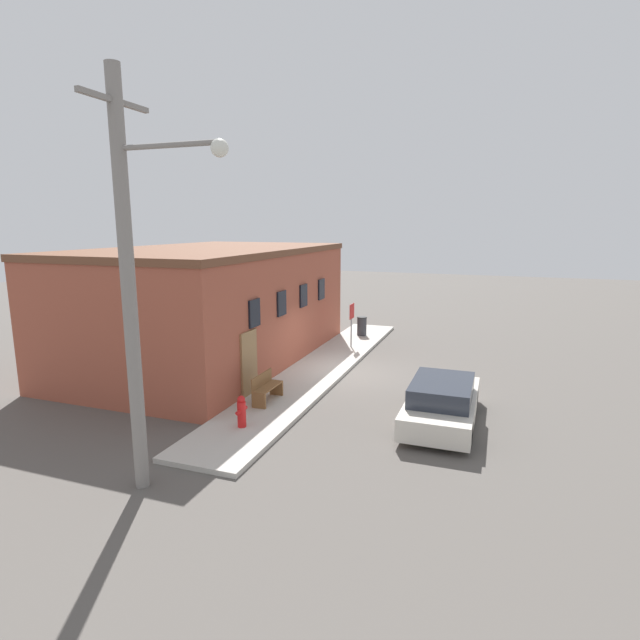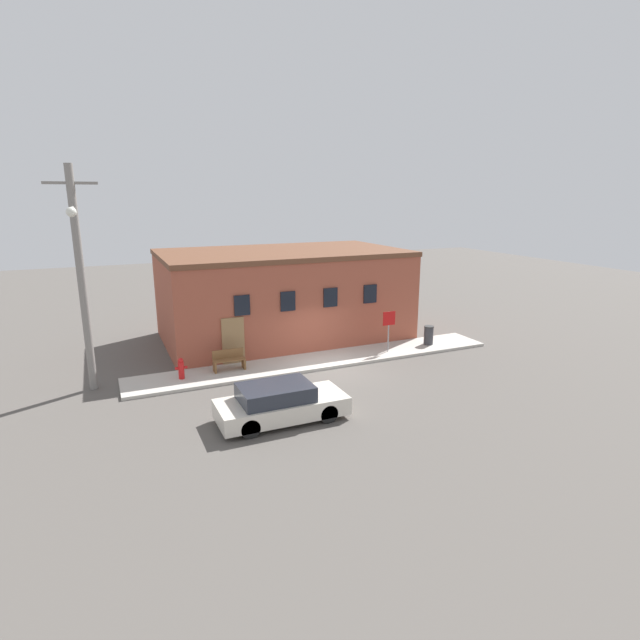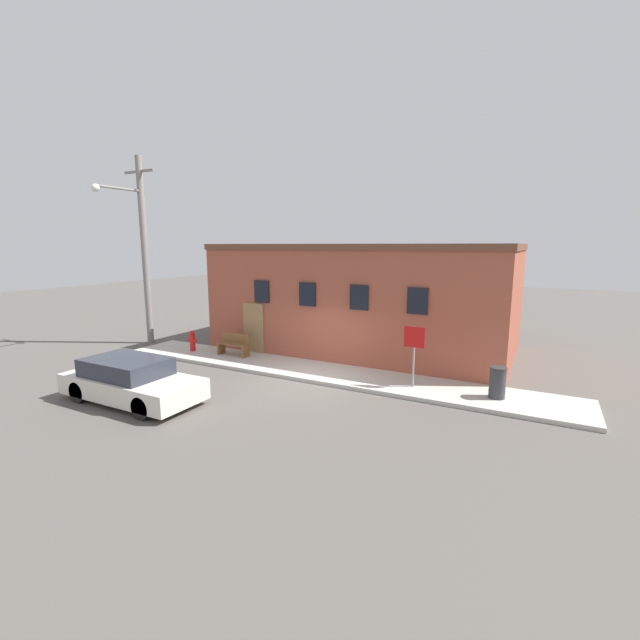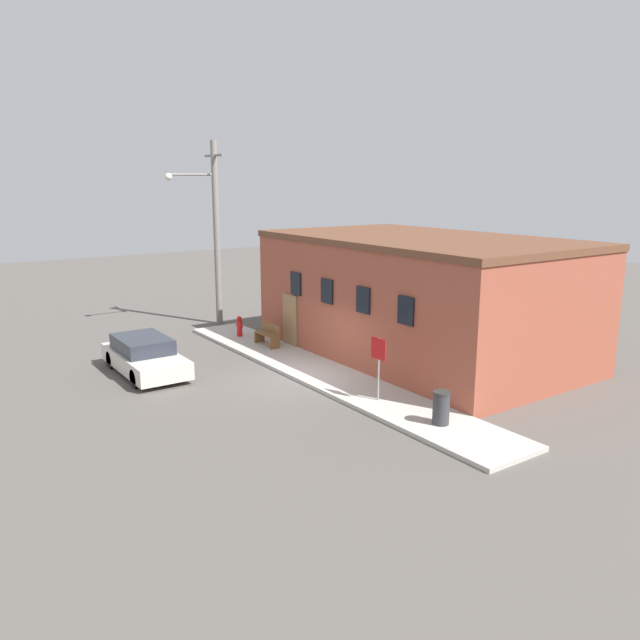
{
  "view_description": "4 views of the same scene",
  "coord_description": "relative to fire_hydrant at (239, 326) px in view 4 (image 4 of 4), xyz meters",
  "views": [
    {
      "loc": [
        -17.36,
        -5.18,
        5.52
      ],
      "look_at": [
        -0.02,
        1.11,
        1.97
      ],
      "focal_mm": 28.0,
      "sensor_mm": 36.0,
      "label": 1
    },
    {
      "loc": [
        -8.79,
        -18.51,
        7.33
      ],
      "look_at": [
        -0.02,
        1.11,
        1.97
      ],
      "focal_mm": 28.0,
      "sensor_mm": 36.0,
      "label": 2
    },
    {
      "loc": [
        6.87,
        -11.96,
        4.56
      ],
      "look_at": [
        -0.02,
        1.11,
        1.97
      ],
      "focal_mm": 24.0,
      "sensor_mm": 36.0,
      "label": 3
    },
    {
      "loc": [
        17.21,
        -10.76,
        6.62
      ],
      "look_at": [
        -0.02,
        1.11,
        1.97
      ],
      "focal_mm": 35.0,
      "sensor_mm": 36.0,
      "label": 4
    }
  ],
  "objects": [
    {
      "name": "ground_plane",
      "position": [
        6.14,
        -1.14,
        -0.57
      ],
      "size": [
        80.0,
        80.0,
        0.0
      ],
      "primitive_type": "plane",
      "color": "#56514C"
    },
    {
      "name": "sidewalk",
      "position": [
        6.14,
        -0.03,
        -0.5
      ],
      "size": [
        17.0,
        2.22,
        0.13
      ],
      "color": "#BCB7AD",
      "rests_on": "ground"
    },
    {
      "name": "brick_building",
      "position": [
        6.08,
        4.62,
        1.73
      ],
      "size": [
        12.25,
        7.21,
        4.61
      ],
      "color": "#9E4C38",
      "rests_on": "ground"
    },
    {
      "name": "fire_hydrant",
      "position": [
        0.0,
        0.0,
        0.0
      ],
      "size": [
        0.49,
        0.23,
        0.88
      ],
      "color": "red",
      "rests_on": "sidewalk"
    },
    {
      "name": "stop_sign",
      "position": [
        9.56,
        -0.27,
        0.92
      ],
      "size": [
        0.65,
        0.06,
        1.94
      ],
      "color": "gray",
      "rests_on": "sidewalk"
    },
    {
      "name": "bench",
      "position": [
        2.02,
        0.25,
        -0.01
      ],
      "size": [
        1.33,
        0.44,
        0.87
      ],
      "color": "brown",
      "rests_on": "sidewalk"
    },
    {
      "name": "trash_bin",
      "position": [
        12.02,
        -0.08,
        0.03
      ],
      "size": [
        0.48,
        0.48,
        0.93
      ],
      "color": "#333338",
      "rests_on": "sidewalk"
    },
    {
      "name": "utility_pole",
      "position": [
        -3.26,
        0.5,
        3.92
      ],
      "size": [
        1.8,
        2.49,
        8.45
      ],
      "color": "gray",
      "rests_on": "ground"
    },
    {
      "name": "parked_car",
      "position": [
        2.44,
        -5.0,
        0.05
      ],
      "size": [
        4.33,
        1.82,
        1.28
      ],
      "color": "black",
      "rests_on": "ground"
    }
  ]
}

